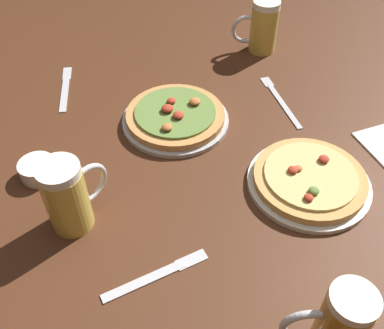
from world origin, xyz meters
The scene contains 10 objects.
ground_plane centered at (0.00, 0.00, -0.01)m, with size 2.40×2.40×0.03m, color #4C2816.
pizza_plate_near centered at (0.20, -0.16, 0.02)m, with size 0.26×0.26×0.05m.
pizza_plate_far centered at (0.05, 0.17, 0.02)m, with size 0.27×0.27×0.05m.
beer_mug_dark centered at (0.44, 0.34, 0.08)m, with size 0.13×0.09×0.15m.
beer_mug_amber centered at (-0.27, 0.00, 0.08)m, with size 0.14×0.08×0.16m.
beer_mug_pale centered at (-0.01, -0.44, 0.07)m, with size 0.12×0.09×0.15m.
ramekin_butter centered at (-0.30, 0.16, 0.02)m, with size 0.08×0.08×0.04m, color white.
knife_right centered at (-0.19, -0.20, 0.00)m, with size 0.21×0.03×0.01m.
fork_spare centered at (0.33, 0.11, 0.00)m, with size 0.08×0.23×0.01m.
knife_spare centered at (-0.14, 0.45, 0.00)m, with size 0.10×0.20×0.01m.
Camera 1 is at (-0.34, -0.58, 0.70)m, focal length 40.72 mm.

